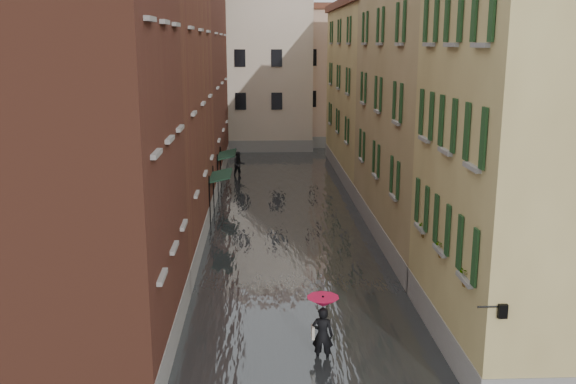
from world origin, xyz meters
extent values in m
plane|color=#565558|center=(0.00, 0.00, 0.00)|extent=(120.00, 120.00, 0.00)
cube|color=#414548|center=(0.00, 13.00, 0.10)|extent=(10.00, 60.00, 0.20)
cube|color=brown|center=(-7.00, -2.00, 6.50)|extent=(6.00, 8.00, 13.00)
cube|color=brown|center=(-7.00, 9.00, 6.25)|extent=(6.00, 14.00, 12.50)
cube|color=brown|center=(-7.00, 24.00, 7.00)|extent=(6.00, 16.00, 14.00)
cube|color=#9F8A52|center=(7.00, -2.00, 5.75)|extent=(6.00, 8.00, 11.50)
cube|color=tan|center=(7.00, 9.00, 6.50)|extent=(6.00, 14.00, 13.00)
cube|color=#9F8A52|center=(7.00, 24.00, 5.75)|extent=(6.00, 16.00, 11.50)
cube|color=beige|center=(-3.00, 38.00, 6.50)|extent=(12.00, 9.00, 13.00)
cube|color=#C9A78D|center=(6.00, 40.00, 6.00)|extent=(10.00, 9.00, 12.00)
cube|color=black|center=(-3.45, 12.55, 2.55)|extent=(1.09, 2.67, 0.31)
cylinder|color=black|center=(-3.95, 11.21, 1.40)|extent=(0.06, 0.06, 2.80)
cylinder|color=black|center=(-3.95, 13.88, 1.40)|extent=(0.06, 0.06, 2.80)
cube|color=black|center=(-3.45, 18.91, 2.55)|extent=(1.09, 2.82, 0.31)
cylinder|color=black|center=(-3.95, 17.50, 1.40)|extent=(0.06, 0.06, 2.80)
cylinder|color=black|center=(-3.95, 20.32, 1.40)|extent=(0.06, 0.06, 2.80)
cylinder|color=black|center=(4.05, -6.00, 3.10)|extent=(0.60, 0.05, 0.05)
cube|color=black|center=(4.35, -6.00, 3.00)|extent=(0.22, 0.22, 0.35)
cube|color=beige|center=(4.35, -6.00, 3.00)|extent=(0.14, 0.14, 0.24)
cube|color=brown|center=(4.12, -4.21, 3.15)|extent=(0.22, 0.85, 0.18)
imported|color=#265926|center=(4.12, -4.21, 3.57)|extent=(0.59, 0.51, 0.66)
cube|color=brown|center=(4.12, -1.85, 3.15)|extent=(0.22, 0.85, 0.18)
imported|color=#265926|center=(4.12, -1.85, 3.57)|extent=(0.59, 0.51, 0.66)
cube|color=brown|center=(4.12, 0.21, 3.15)|extent=(0.22, 0.85, 0.18)
imported|color=#265926|center=(4.12, 0.21, 3.57)|extent=(0.59, 0.51, 0.66)
imported|color=black|center=(0.38, -2.74, 0.87)|extent=(0.71, 0.54, 1.74)
cube|color=beige|center=(0.10, -2.69, 0.95)|extent=(0.08, 0.30, 0.38)
cylinder|color=black|center=(0.38, -2.74, 1.35)|extent=(0.02, 0.02, 1.00)
cone|color=#C80D39|center=(0.38, -2.74, 1.92)|extent=(0.96, 0.96, 0.28)
imported|color=black|center=(-2.91, 23.96, 0.93)|extent=(1.10, 0.99, 1.85)
camera|label=1|loc=(-1.38, -20.03, 9.24)|focal=40.00mm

